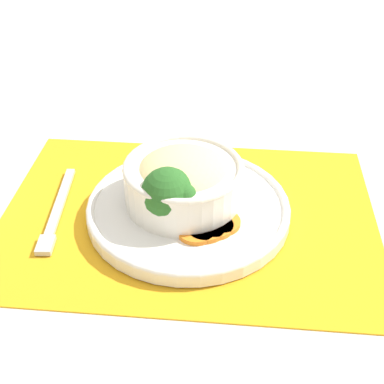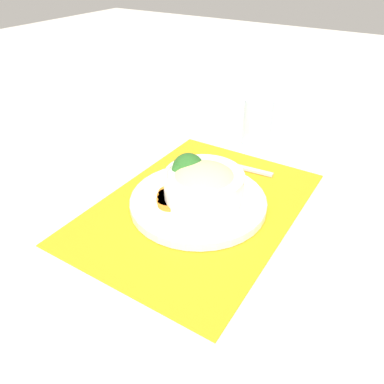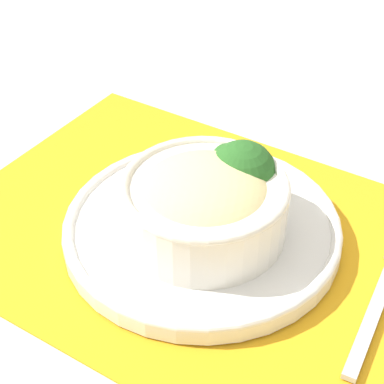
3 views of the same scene
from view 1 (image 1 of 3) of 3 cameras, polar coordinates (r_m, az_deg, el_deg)
name	(u,v)px [view 1 (image 1 of 3)]	position (r m, az deg, el deg)	size (l,w,h in m)	color
ground_plane	(188,216)	(0.73, -0.38, -2.63)	(4.00, 4.00, 0.00)	beige
placemat	(188,215)	(0.73, -0.38, -2.50)	(0.50, 0.36, 0.00)	orange
plate	(188,208)	(0.72, -0.39, -1.68)	(0.27, 0.27, 0.02)	white
bowl	(183,180)	(0.70, -0.92, 1.34)	(0.16, 0.16, 0.07)	silver
broccoli_floret	(168,194)	(0.66, -2.58, -0.23)	(0.07, 0.07, 0.08)	#759E51
carrot_slice_near	(197,231)	(0.67, 0.49, -4.19)	(0.05, 0.05, 0.01)	orange
carrot_slice_middle	(206,229)	(0.67, 1.49, -4.00)	(0.05, 0.05, 0.01)	orange
carrot_slice_far	(214,226)	(0.68, 2.40, -3.68)	(0.05, 0.05, 0.01)	orange
carrot_slice_extra	(221,222)	(0.68, 3.16, -3.25)	(0.05, 0.05, 0.01)	orange
fork	(55,217)	(0.74, -14.38, -2.57)	(0.03, 0.18, 0.01)	#B7B7BC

